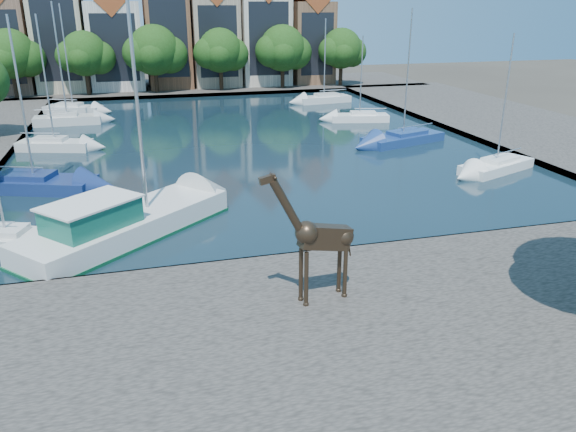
% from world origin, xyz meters
% --- Properties ---
extents(ground, '(160.00, 160.00, 0.00)m').
position_xyz_m(ground, '(0.00, 0.00, 0.00)').
color(ground, '#38332B').
rests_on(ground, ground).
extents(water_basin, '(38.00, 50.00, 0.08)m').
position_xyz_m(water_basin, '(0.00, 24.00, 0.04)').
color(water_basin, black).
rests_on(water_basin, ground).
extents(near_quay, '(50.00, 14.00, 0.50)m').
position_xyz_m(near_quay, '(0.00, -7.00, 0.25)').
color(near_quay, '#554F49').
rests_on(near_quay, ground).
extents(far_quay, '(60.00, 16.00, 0.50)m').
position_xyz_m(far_quay, '(0.00, 56.00, 0.25)').
color(far_quay, '#554F49').
rests_on(far_quay, ground).
extents(right_quay, '(14.00, 52.00, 0.50)m').
position_xyz_m(right_quay, '(25.00, 24.00, 0.25)').
color(right_quay, '#554F49').
rests_on(right_quay, ground).
extents(townhouse_west_end, '(5.44, 9.18, 14.93)m').
position_xyz_m(townhouse_west_end, '(-23.00, 55.99, 7.36)').
color(townhouse_west_end, brown).
rests_on(townhouse_west_end, far_quay).
extents(townhouse_west_mid, '(5.94, 9.18, 16.79)m').
position_xyz_m(townhouse_west_mid, '(-17.00, 55.99, 8.23)').
color(townhouse_west_mid, '#BFB493').
rests_on(townhouse_west_mid, far_quay).
extents(townhouse_west_inner, '(6.43, 9.18, 15.15)m').
position_xyz_m(townhouse_west_inner, '(-10.50, 55.99, 7.35)').
color(townhouse_west_inner, silver).
rests_on(townhouse_west_inner, far_quay).
extents(townhouse_center, '(5.44, 9.18, 16.93)m').
position_xyz_m(townhouse_center, '(-4.00, 55.99, 8.36)').
color(townhouse_center, brown).
rests_on(townhouse_center, far_quay).
extents(townhouse_east_inner, '(5.94, 9.18, 15.79)m').
position_xyz_m(townhouse_east_inner, '(2.00, 55.99, 7.73)').
color(townhouse_east_inner, tan).
rests_on(townhouse_east_inner, far_quay).
extents(townhouse_east_mid, '(6.43, 9.18, 16.65)m').
position_xyz_m(townhouse_east_mid, '(8.50, 55.99, 8.10)').
color(townhouse_east_mid, beige).
rests_on(townhouse_east_mid, far_quay).
extents(townhouse_east_end, '(5.44, 9.18, 14.43)m').
position_xyz_m(townhouse_east_end, '(15.00, 55.99, 7.11)').
color(townhouse_east_end, brown).
rests_on(townhouse_east_end, far_quay).
extents(far_tree_far_west, '(7.28, 5.60, 7.68)m').
position_xyz_m(far_tree_far_west, '(-21.90, 50.49, 5.18)').
color(far_tree_far_west, '#332114').
rests_on(far_tree_far_west, far_quay).
extents(far_tree_west, '(6.76, 5.20, 7.36)m').
position_xyz_m(far_tree_west, '(-13.91, 50.49, 5.08)').
color(far_tree_west, '#332114').
rests_on(far_tree_west, far_quay).
extents(far_tree_mid_west, '(7.80, 6.00, 8.00)m').
position_xyz_m(far_tree_mid_west, '(-5.89, 50.49, 5.29)').
color(far_tree_mid_west, '#332114').
rests_on(far_tree_mid_west, far_quay).
extents(far_tree_mid_east, '(7.02, 5.40, 7.52)m').
position_xyz_m(far_tree_mid_east, '(2.10, 50.49, 5.13)').
color(far_tree_mid_east, '#332114').
rests_on(far_tree_mid_east, far_quay).
extents(far_tree_east, '(7.54, 5.80, 7.84)m').
position_xyz_m(far_tree_east, '(10.11, 50.49, 5.24)').
color(far_tree_east, '#332114').
rests_on(far_tree_east, far_quay).
extents(far_tree_far_east, '(6.76, 5.20, 7.36)m').
position_xyz_m(far_tree_far_east, '(18.09, 50.49, 5.08)').
color(far_tree_far_east, '#332114').
rests_on(far_tree_far_east, far_quay).
extents(giraffe_statue, '(3.49, 0.94, 4.99)m').
position_xyz_m(giraffe_statue, '(-2.90, -4.28, 2.95)').
color(giraffe_statue, '#322519').
rests_on(giraffe_statue, near_quay).
extents(motorsailer, '(10.40, 9.70, 11.85)m').
position_xyz_m(motorsailer, '(-9.86, 4.45, 0.99)').
color(motorsailer, silver).
rests_on(motorsailer, water_basin).
extents(sailboat_left_a, '(6.00, 3.60, 10.11)m').
position_xyz_m(sailboat_left_a, '(-15.00, 4.89, 0.60)').
color(sailboat_left_a, silver).
rests_on(sailboat_left_a, water_basin).
extents(sailboat_left_b, '(7.53, 4.82, 10.05)m').
position_xyz_m(sailboat_left_b, '(-15.00, 13.70, 0.65)').
color(sailboat_left_b, navy).
rests_on(sailboat_left_b, water_basin).
extents(sailboat_left_c, '(5.80, 3.42, 9.93)m').
position_xyz_m(sailboat_left_c, '(-15.00, 24.13, 0.64)').
color(sailboat_left_c, silver).
rests_on(sailboat_left_c, water_basin).
extents(sailboat_left_d, '(5.96, 2.13, 10.83)m').
position_xyz_m(sailboat_left_d, '(-15.00, 34.43, 0.71)').
color(sailboat_left_d, silver).
rests_on(sailboat_left_d, water_basin).
extents(sailboat_left_e, '(6.08, 4.00, 10.66)m').
position_xyz_m(sailboat_left_e, '(-15.00, 40.44, 0.67)').
color(sailboat_left_e, silver).
rests_on(sailboat_left_e, water_basin).
extents(sailboat_right_a, '(6.15, 4.08, 8.88)m').
position_xyz_m(sailboat_right_a, '(14.41, 10.11, 0.57)').
color(sailboat_right_a, white).
rests_on(sailboat_right_a, water_basin).
extents(sailboat_right_b, '(7.49, 4.60, 10.31)m').
position_xyz_m(sailboat_right_b, '(12.00, 19.29, 0.59)').
color(sailboat_right_b, navy).
rests_on(sailboat_right_b, water_basin).
extents(sailboat_right_c, '(5.76, 3.04, 7.87)m').
position_xyz_m(sailboat_right_c, '(12.01, 28.73, 0.57)').
color(sailboat_right_c, white).
rests_on(sailboat_right_c, water_basin).
extents(sailboat_right_d, '(6.26, 2.86, 9.14)m').
position_xyz_m(sailboat_right_d, '(12.23, 40.15, 0.63)').
color(sailboat_right_d, silver).
rests_on(sailboat_right_d, water_basin).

